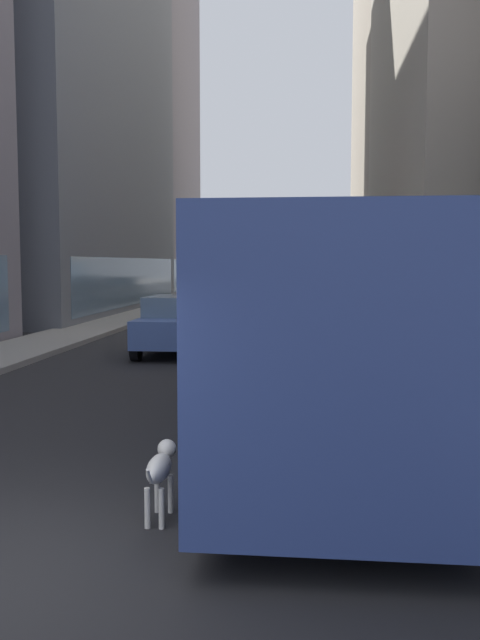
# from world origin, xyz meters

# --- Properties ---
(ground_plane) EXTENTS (120.00, 120.00, 0.00)m
(ground_plane) POSITION_xyz_m (0.00, 35.00, 0.00)
(ground_plane) COLOR #232326
(sidewalk_left) EXTENTS (2.40, 110.00, 0.15)m
(sidewalk_left) POSITION_xyz_m (-5.70, 35.00, 0.07)
(sidewalk_left) COLOR gray
(sidewalk_left) RESTS_ON ground
(sidewalk_right) EXTENTS (2.40, 110.00, 0.15)m
(sidewalk_right) POSITION_xyz_m (5.70, 35.00, 0.07)
(sidewalk_right) COLOR #ADA89E
(sidewalk_right) RESTS_ON ground
(building_left_mid) EXTENTS (10.76, 20.45, 26.94)m
(building_left_mid) POSITION_xyz_m (-11.90, 28.81, 13.46)
(building_left_mid) COLOR slate
(building_left_mid) RESTS_ON ground
(building_left_far) EXTENTS (9.24, 14.07, 35.35)m
(building_left_far) POSITION_xyz_m (-11.90, 47.72, 17.67)
(building_left_far) COLOR slate
(building_left_far) RESTS_ON ground
(building_right_far) EXTENTS (11.22, 21.46, 35.85)m
(building_right_far) POSITION_xyz_m (11.90, 49.35, 17.92)
(building_right_far) COLOR #A0937F
(building_right_far) RESTS_ON ground
(transit_bus) EXTENTS (2.78, 11.53, 3.05)m
(transit_bus) POSITION_xyz_m (2.80, 5.74, 1.78)
(transit_bus) COLOR #33478C
(transit_bus) RESTS_ON ground
(car_silver_sedan) EXTENTS (1.82, 4.29, 1.62)m
(car_silver_sedan) POSITION_xyz_m (-2.80, 39.23, 0.82)
(car_silver_sedan) COLOR #B7BABF
(car_silver_sedan) RESTS_ON ground
(car_yellow_taxi) EXTENTS (1.88, 4.68, 1.62)m
(car_yellow_taxi) POSITION_xyz_m (1.20, 27.96, 0.83)
(car_yellow_taxi) COLOR yellow
(car_yellow_taxi) RESTS_ON ground
(car_blue_hatchback) EXTENTS (1.75, 4.77, 1.62)m
(car_blue_hatchback) POSITION_xyz_m (-1.20, 13.80, 0.82)
(car_blue_hatchback) COLOR #4C6BB7
(car_blue_hatchback) RESTS_ON ground
(car_red_coupe) EXTENTS (1.89, 4.59, 1.62)m
(car_red_coupe) POSITION_xyz_m (-1.20, 23.26, 0.82)
(car_red_coupe) COLOR red
(car_red_coupe) RESTS_ON ground
(car_black_suv) EXTENTS (1.71, 4.28, 1.62)m
(car_black_suv) POSITION_xyz_m (1.20, 43.67, 0.82)
(car_black_suv) COLOR black
(car_black_suv) RESTS_ON ground
(box_truck) EXTENTS (2.30, 7.50, 3.05)m
(box_truck) POSITION_xyz_m (2.80, 20.71, 1.67)
(box_truck) COLOR #A51919
(box_truck) RESTS_ON ground
(dalmatian_dog) EXTENTS (0.22, 0.96, 0.72)m
(dalmatian_dog) POSITION_xyz_m (1.06, 1.42, 0.51)
(dalmatian_dog) COLOR white
(dalmatian_dog) RESTS_ON ground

